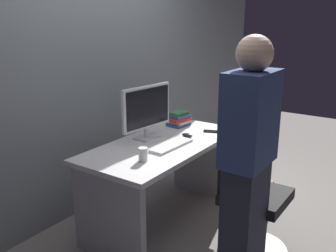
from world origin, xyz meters
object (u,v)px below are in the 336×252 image
(desk, at_px, (163,167))
(book_stack, at_px, (179,120))
(cell_phone, at_px, (212,131))
(keyboard, at_px, (172,145))
(mouse, at_px, (187,135))
(handbag, at_px, (259,198))
(monitor, at_px, (147,109))
(office_chair, at_px, (248,198))
(cup_near_keyboard, at_px, (143,154))
(person_at_desk, at_px, (248,165))

(desk, height_order, book_stack, book_stack)
(desk, distance_m, book_stack, 0.59)
(book_stack, height_order, cell_phone, book_stack)
(desk, relative_size, keyboard, 3.47)
(mouse, bearing_deg, keyboard, -174.50)
(keyboard, relative_size, mouse, 4.30)
(cell_phone, distance_m, handbag, 0.75)
(handbag, bearing_deg, mouse, 125.96)
(monitor, height_order, cell_phone, monitor)
(desk, relative_size, office_chair, 1.59)
(cup_near_keyboard, relative_size, cell_phone, 0.71)
(person_at_desk, bearing_deg, monitor, 72.18)
(person_at_desk, bearing_deg, book_stack, 51.55)
(person_at_desk, distance_m, book_stack, 1.33)
(office_chair, relative_size, person_at_desk, 0.57)
(desk, xyz_separation_m, mouse, (0.24, -0.09, 0.24))
(keyboard, bearing_deg, cell_phone, -5.46)
(person_at_desk, xyz_separation_m, book_stack, (0.83, 1.04, -0.05))
(desk, xyz_separation_m, office_chair, (0.02, -0.77, -0.08))
(office_chair, distance_m, cell_phone, 0.81)
(person_at_desk, height_order, mouse, person_at_desk)
(monitor, xyz_separation_m, book_stack, (0.49, -0.01, -0.20))
(monitor, bearing_deg, office_chair, -89.36)
(office_chair, height_order, cell_phone, office_chair)
(person_at_desk, relative_size, cup_near_keyboard, 16.09)
(cell_phone, bearing_deg, cup_near_keyboard, 153.40)
(desk, height_order, keyboard, keyboard)
(office_chair, bearing_deg, keyboard, 95.84)
(book_stack, bearing_deg, person_at_desk, -128.45)
(person_at_desk, distance_m, monitor, 1.12)
(keyboard, xyz_separation_m, cell_phone, (0.54, -0.07, -0.01))
(desk, distance_m, office_chair, 0.77)
(monitor, distance_m, cell_phone, 0.66)
(person_at_desk, distance_m, handbag, 1.22)
(mouse, relative_size, cell_phone, 0.69)
(desk, bearing_deg, monitor, 87.44)
(handbag, bearing_deg, monitor, 127.67)
(keyboard, distance_m, handbag, 1.04)
(office_chair, distance_m, book_stack, 1.10)
(cup_near_keyboard, distance_m, cell_phone, 0.92)
(keyboard, distance_m, book_stack, 0.61)
(mouse, height_order, book_stack, book_stack)
(cup_near_keyboard, bearing_deg, monitor, 34.37)
(desk, height_order, person_at_desk, person_at_desk)
(desk, xyz_separation_m, cell_phone, (0.49, -0.19, 0.22))
(monitor, relative_size, book_stack, 2.28)
(keyboard, distance_m, cell_phone, 0.55)
(office_chair, distance_m, mouse, 0.78)
(person_at_desk, bearing_deg, desk, 69.43)
(mouse, distance_m, cell_phone, 0.28)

